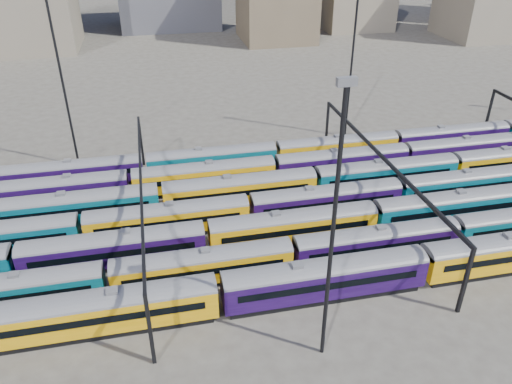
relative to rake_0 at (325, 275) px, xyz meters
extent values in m
plane|color=#413D37|center=(2.42, 15.00, -2.81)|extent=(500.00, 500.00, 0.00)
cube|color=black|center=(-21.78, 0.00, -2.44)|extent=(20.12, 2.61, 0.74)
cube|color=#BF8307|center=(-21.78, 0.00, -0.53)|extent=(21.18, 3.07, 3.07)
cylinder|color=#4C4C51|center=(-21.78, 0.00, 1.00)|extent=(21.18, 3.07, 3.07)
cube|color=black|center=(-21.78, -1.56, -0.16)|extent=(18.64, 0.06, 0.79)
cube|color=black|center=(-21.78, 1.56, -0.16)|extent=(18.64, 0.06, 0.79)
cube|color=slate|center=(-21.78, 0.00, 1.82)|extent=(1.06, 0.95, 0.37)
cube|color=black|center=(0.00, 0.00, -2.44)|extent=(20.12, 2.61, 0.74)
cube|color=#180733|center=(0.00, 0.00, -0.53)|extent=(21.18, 3.07, 3.07)
cylinder|color=#4C4C51|center=(0.00, 0.00, 1.00)|extent=(21.18, 3.07, 3.07)
cube|color=black|center=(0.00, -1.56, -0.16)|extent=(18.64, 0.06, 0.79)
cube|color=black|center=(0.00, 1.56, -0.16)|extent=(18.64, 0.06, 0.79)
cube|color=slate|center=(0.00, 0.00, 1.82)|extent=(1.06, 0.95, 0.37)
cube|color=black|center=(21.78, 0.00, -2.44)|extent=(20.12, 2.61, 0.74)
cube|color=black|center=(21.78, 1.56, -0.16)|extent=(18.64, 0.06, 0.79)
cube|color=black|center=(-31.62, 5.00, -2.47)|extent=(18.19, 2.36, 0.67)
cube|color=#054151|center=(-31.62, 5.00, -0.75)|extent=(19.15, 2.78, 2.78)
cylinder|color=#4C4C51|center=(-31.62, 5.00, 0.64)|extent=(19.15, 2.78, 2.78)
cube|color=black|center=(-31.62, 3.59, -0.42)|extent=(16.85, 0.06, 0.72)
cube|color=black|center=(-31.62, 6.41, -0.42)|extent=(16.85, 0.06, 0.72)
cube|color=black|center=(-11.87, 5.00, -2.47)|extent=(18.19, 2.36, 0.67)
cube|color=#BF8307|center=(-11.87, 5.00, -0.75)|extent=(19.15, 2.78, 2.78)
cylinder|color=#4C4C51|center=(-11.87, 5.00, 0.64)|extent=(19.15, 2.78, 2.78)
cube|color=black|center=(-11.87, 3.59, -0.42)|extent=(16.85, 0.06, 0.72)
cube|color=black|center=(-11.87, 6.41, -0.42)|extent=(16.85, 0.06, 0.72)
cube|color=slate|center=(-11.87, 5.00, 1.38)|extent=(0.96, 0.86, 0.34)
cube|color=black|center=(7.88, 5.00, -2.47)|extent=(18.19, 2.36, 0.67)
cube|color=#180733|center=(7.88, 5.00, -0.75)|extent=(19.15, 2.78, 2.78)
cylinder|color=#4C4C51|center=(7.88, 5.00, 0.64)|extent=(19.15, 2.78, 2.78)
cube|color=black|center=(7.88, 3.59, -0.42)|extent=(16.85, 0.06, 0.72)
cube|color=black|center=(7.88, 6.41, -0.42)|extent=(16.85, 0.06, 0.72)
cube|color=slate|center=(7.88, 5.00, 1.38)|extent=(0.96, 0.86, 0.34)
cube|color=black|center=(-21.19, 10.00, -2.46)|extent=(19.09, 2.48, 0.70)
cube|color=#180733|center=(-21.19, 10.00, -0.65)|extent=(20.09, 2.91, 2.91)
cylinder|color=#4C4C51|center=(-21.19, 10.00, 0.81)|extent=(20.09, 2.91, 2.91)
cube|color=black|center=(-21.19, 8.52, -0.30)|extent=(17.68, 0.06, 0.75)
cube|color=black|center=(-21.19, 11.48, -0.30)|extent=(17.68, 0.06, 0.75)
cube|color=slate|center=(-21.19, 10.00, 1.59)|extent=(1.00, 0.90, 0.35)
cube|color=black|center=(-0.49, 10.00, -2.46)|extent=(19.09, 2.48, 0.70)
cube|color=#BF8307|center=(-0.49, 10.00, -0.65)|extent=(20.09, 2.91, 2.91)
cylinder|color=#4C4C51|center=(-0.49, 10.00, 0.81)|extent=(20.09, 2.91, 2.91)
cube|color=black|center=(-0.49, 8.52, -0.30)|extent=(17.68, 0.06, 0.75)
cube|color=black|center=(-0.49, 11.48, -0.30)|extent=(17.68, 0.06, 0.75)
cube|color=slate|center=(-0.49, 10.00, 1.59)|extent=(1.00, 0.90, 0.35)
cube|color=black|center=(20.20, 10.00, -2.46)|extent=(19.09, 2.48, 0.70)
cube|color=#054151|center=(20.20, 10.00, -0.65)|extent=(20.09, 2.91, 2.91)
cylinder|color=#4C4C51|center=(20.20, 10.00, 0.81)|extent=(20.09, 2.91, 2.91)
cube|color=black|center=(20.20, 8.52, -0.30)|extent=(17.68, 0.06, 0.75)
cube|color=black|center=(20.20, 11.48, -0.30)|extent=(17.68, 0.06, 0.75)
cube|color=slate|center=(20.20, 10.00, 1.59)|extent=(1.00, 0.90, 0.35)
cube|color=black|center=(-14.93, 15.00, -2.46)|extent=(18.72, 2.43, 0.69)
cube|color=#BF8307|center=(-14.93, 15.00, -0.69)|extent=(19.71, 2.86, 2.86)
cylinder|color=#4C4C51|center=(-14.93, 15.00, 0.74)|extent=(19.71, 2.86, 2.86)
cube|color=black|center=(-14.93, 13.55, -0.35)|extent=(17.34, 0.06, 0.74)
cube|color=black|center=(-14.93, 16.45, -0.35)|extent=(17.34, 0.06, 0.74)
cube|color=slate|center=(-14.93, 15.00, 1.50)|extent=(0.99, 0.89, 0.34)
cube|color=black|center=(5.38, 15.00, -2.46)|extent=(18.72, 2.43, 0.69)
cube|color=#180733|center=(5.38, 15.00, -0.69)|extent=(19.71, 2.86, 2.86)
cylinder|color=#4C4C51|center=(5.38, 15.00, 0.74)|extent=(19.71, 2.86, 2.86)
cube|color=black|center=(5.38, 13.55, -0.35)|extent=(17.34, 0.06, 0.74)
cube|color=black|center=(5.38, 16.45, -0.35)|extent=(17.34, 0.06, 0.74)
cube|color=slate|center=(5.38, 15.00, 1.50)|extent=(0.99, 0.89, 0.34)
cube|color=black|center=(25.69, 15.00, -2.46)|extent=(18.72, 2.43, 0.69)
cube|color=#054151|center=(25.69, 15.00, -0.69)|extent=(19.71, 2.86, 2.86)
cylinder|color=#4C4C51|center=(25.69, 15.00, 0.74)|extent=(19.71, 2.86, 2.86)
cube|color=black|center=(25.69, 13.55, -0.35)|extent=(17.34, 0.06, 0.74)
cube|color=black|center=(25.69, 16.45, -0.35)|extent=(17.34, 0.06, 0.74)
cube|color=slate|center=(25.69, 15.00, 1.50)|extent=(0.99, 0.89, 0.34)
cube|color=black|center=(-26.10, 20.00, -2.45)|extent=(19.47, 2.53, 0.72)
cube|color=#054151|center=(-26.10, 20.00, -0.60)|extent=(20.50, 2.97, 2.97)
cylinder|color=#4C4C51|center=(-26.10, 20.00, 0.88)|extent=(20.50, 2.97, 2.97)
cube|color=black|center=(-26.10, 18.49, -0.25)|extent=(18.04, 0.06, 0.77)
cube|color=black|center=(-26.10, 21.51, -0.25)|extent=(18.04, 0.06, 0.77)
cube|color=slate|center=(-26.10, 20.00, 1.67)|extent=(1.02, 0.92, 0.36)
cube|color=black|center=(-5.01, 20.00, -2.45)|extent=(19.47, 2.53, 0.72)
cube|color=#BF8307|center=(-5.01, 20.00, -0.60)|extent=(20.50, 2.97, 2.97)
cylinder|color=#4C4C51|center=(-5.01, 20.00, 0.88)|extent=(20.50, 2.97, 2.97)
cube|color=black|center=(-5.01, 18.49, -0.25)|extent=(18.04, 0.06, 0.77)
cube|color=black|center=(-5.01, 21.51, -0.25)|extent=(18.04, 0.06, 0.77)
cube|color=slate|center=(-5.01, 20.00, 1.67)|extent=(1.02, 0.92, 0.36)
cube|color=black|center=(16.09, 20.00, -2.45)|extent=(19.47, 2.53, 0.72)
cube|color=#054151|center=(16.09, 20.00, -0.60)|extent=(20.50, 2.97, 2.97)
cylinder|color=#4C4C51|center=(16.09, 20.00, 0.88)|extent=(20.50, 2.97, 2.97)
cube|color=black|center=(16.09, 18.49, -0.25)|extent=(18.04, 0.06, 0.77)
cube|color=black|center=(16.09, 21.51, -0.25)|extent=(18.04, 0.06, 0.77)
cube|color=slate|center=(16.09, 20.00, 1.67)|extent=(1.02, 0.92, 0.36)
cube|color=black|center=(37.18, 21.51, -0.25)|extent=(18.04, 0.06, 0.77)
cube|color=black|center=(-29.71, 25.00, -2.46)|extent=(18.92, 2.45, 0.70)
cube|color=#180733|center=(-29.71, 25.00, -0.67)|extent=(19.91, 2.89, 2.89)
cylinder|color=#4C4C51|center=(-29.71, 25.00, 0.78)|extent=(19.91, 2.89, 2.89)
cube|color=black|center=(-29.71, 23.54, -0.32)|extent=(17.52, 0.06, 0.75)
cube|color=black|center=(-29.71, 26.46, -0.32)|extent=(17.52, 0.06, 0.75)
cube|color=slate|center=(-29.71, 25.00, 1.55)|extent=(1.00, 0.90, 0.35)
cube|color=black|center=(-9.19, 25.00, -2.46)|extent=(18.92, 2.45, 0.70)
cube|color=#BF8307|center=(-9.19, 25.00, -0.67)|extent=(19.91, 2.89, 2.89)
cylinder|color=#4C4C51|center=(-9.19, 25.00, 0.78)|extent=(19.91, 2.89, 2.89)
cube|color=black|center=(-9.19, 23.54, -0.32)|extent=(17.52, 0.06, 0.75)
cube|color=black|center=(-9.19, 26.46, -0.32)|extent=(17.52, 0.06, 0.75)
cube|color=slate|center=(-9.19, 25.00, 1.55)|extent=(1.00, 0.90, 0.35)
cube|color=black|center=(11.32, 25.00, -2.46)|extent=(18.92, 2.45, 0.70)
cube|color=#180733|center=(11.32, 25.00, -0.67)|extent=(19.91, 2.89, 2.89)
cylinder|color=#4C4C51|center=(11.32, 25.00, 0.78)|extent=(19.91, 2.89, 2.89)
cube|color=black|center=(11.32, 23.54, -0.32)|extent=(17.52, 0.06, 0.75)
cube|color=black|center=(11.32, 26.46, -0.32)|extent=(17.52, 0.06, 0.75)
cube|color=slate|center=(11.32, 25.00, 1.55)|extent=(1.00, 0.90, 0.35)
cube|color=black|center=(31.84, 25.00, -2.46)|extent=(18.92, 2.45, 0.70)
cube|color=#180733|center=(31.84, 25.00, -0.67)|extent=(19.91, 2.89, 2.89)
cylinder|color=#4C4C51|center=(31.84, 25.00, 0.78)|extent=(19.91, 2.89, 2.89)
cube|color=black|center=(31.84, 23.54, -0.32)|extent=(17.52, 0.06, 0.75)
cube|color=black|center=(31.84, 26.46, -0.32)|extent=(17.52, 0.06, 0.75)
cube|color=slate|center=(31.84, 25.00, 1.55)|extent=(1.00, 0.90, 0.35)
cube|color=black|center=(-27.30, 30.00, -2.47)|extent=(18.32, 2.38, 0.68)
cube|color=#180733|center=(-27.30, 30.00, -0.73)|extent=(19.29, 2.80, 2.80)
cylinder|color=#4C4C51|center=(-27.30, 30.00, 0.66)|extent=(19.29, 2.80, 2.80)
cube|color=black|center=(-27.30, 28.58, -0.40)|extent=(16.97, 0.06, 0.72)
cube|color=black|center=(-27.30, 31.42, -0.40)|extent=(16.97, 0.06, 0.72)
cube|color=slate|center=(-27.30, 30.00, 1.41)|extent=(0.96, 0.87, 0.34)
cube|color=black|center=(-7.41, 30.00, -2.47)|extent=(18.32, 2.38, 0.68)
cube|color=#054151|center=(-7.41, 30.00, -0.73)|extent=(19.29, 2.80, 2.80)
cylinder|color=#4C4C51|center=(-7.41, 30.00, 0.66)|extent=(19.29, 2.80, 2.80)
cube|color=black|center=(-7.41, 28.58, -0.40)|extent=(16.97, 0.06, 0.72)
cube|color=black|center=(-7.41, 31.42, -0.40)|extent=(16.97, 0.06, 0.72)
cube|color=slate|center=(-7.41, 30.00, 1.41)|extent=(0.96, 0.87, 0.34)
cube|color=black|center=(12.48, 30.00, -2.47)|extent=(18.32, 2.38, 0.68)
cube|color=#BF8307|center=(12.48, 30.00, -0.73)|extent=(19.29, 2.80, 2.80)
cylinder|color=#4C4C51|center=(12.48, 30.00, 0.66)|extent=(19.29, 2.80, 2.80)
cube|color=black|center=(12.48, 28.58, -0.40)|extent=(16.97, 0.06, 0.72)
cube|color=black|center=(12.48, 31.42, -0.40)|extent=(16.97, 0.06, 0.72)
cube|color=slate|center=(12.48, 30.00, 1.41)|extent=(0.96, 0.87, 0.34)
cube|color=black|center=(32.37, 30.00, -2.47)|extent=(18.32, 2.38, 0.68)
cube|color=#180733|center=(32.37, 30.00, -0.73)|extent=(19.29, 2.80, 2.80)
cylinder|color=#4C4C51|center=(32.37, 30.00, 0.66)|extent=(19.29, 2.80, 2.80)
cube|color=black|center=(32.37, 28.58, -0.40)|extent=(16.97, 0.06, 0.72)
cube|color=black|center=(32.37, 31.42, -0.40)|extent=(16.97, 0.06, 0.72)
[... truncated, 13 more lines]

